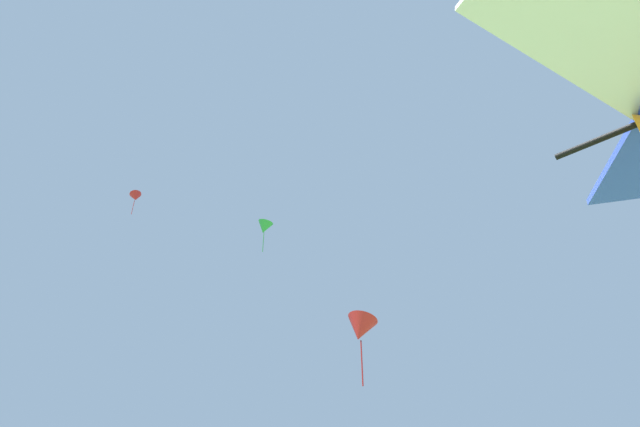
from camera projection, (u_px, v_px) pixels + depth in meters
The scene contains 3 objects.
distant_kite_green_far_center at pixel (264, 228), 24.78m from camera, with size 0.92×1.00×1.69m.
distant_kite_red_high_right at pixel (360, 329), 21.92m from camera, with size 1.85×1.70×3.07m.
distant_kite_red_overhead_distant at pixel (135, 197), 29.92m from camera, with size 0.95×0.99×1.54m.
Camera 1 is at (-1.68, -0.81, 0.87)m, focal length 29.65 mm.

